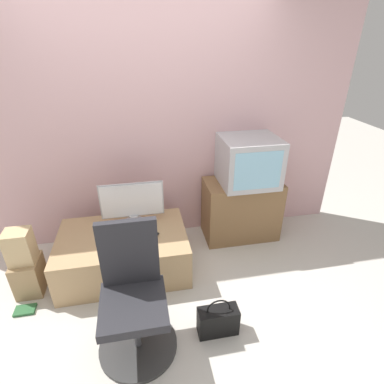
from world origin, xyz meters
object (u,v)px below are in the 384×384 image
office_chair (134,302)px  book (25,310)px  handbag (218,321)px  main_monitor (132,203)px  crt_tv (248,161)px  cardboard_box_lower (29,275)px  keyboard (132,236)px  mouse (156,234)px

office_chair → book: (-0.95, 0.46, -0.40)m
handbag → main_monitor: bearing=119.1°
crt_tv → book: bearing=-162.1°
cardboard_box_lower → book: 0.30m
keyboard → cardboard_box_lower: 0.99m
main_monitor → cardboard_box_lower: (-0.98, -0.32, -0.48)m
crt_tv → book: size_ratio=3.49×
office_chair → cardboard_box_lower: bearing=143.0°
handbag → book: size_ratio=2.06×
keyboard → book: keyboard is taller
crt_tv → handbag: size_ratio=1.69×
mouse → handbag: mouse is taller
keyboard → mouse: (0.23, -0.02, 0.01)m
crt_tv → handbag: 1.60m
keyboard → book: 1.09m
mouse → office_chair: bearing=-106.5°
book → office_chair: bearing=-25.7°
keyboard → cardboard_box_lower: keyboard is taller
main_monitor → mouse: bearing=-52.2°
mouse → crt_tv: crt_tv is taller
cardboard_box_lower → handbag: 1.75m
book → crt_tv: bearing=17.9°
keyboard → office_chair: office_chair is taller
main_monitor → book: (-0.98, -0.57, -0.63)m
mouse → book: mouse is taller
keyboard → mouse: size_ratio=5.21×
mouse → main_monitor: bearing=127.8°
keyboard → handbag: 1.09m
keyboard → mouse: mouse is taller
mouse → crt_tv: size_ratio=0.10×
main_monitor → cardboard_box_lower: main_monitor is taller
mouse → office_chair: (-0.23, -0.77, -0.03)m
main_monitor → book: bearing=-149.8°
main_monitor → keyboard: (-0.03, -0.24, -0.22)m
crt_tv → office_chair: crt_tv is taller
keyboard → book: (-0.96, -0.34, -0.42)m
main_monitor → crt_tv: bearing=6.7°
crt_tv → cardboard_box_lower: size_ratio=1.74×
main_monitor → handbag: bearing=-60.9°
cardboard_box_lower → keyboard: bearing=4.7°
cardboard_box_lower → book: size_ratio=2.01×
main_monitor → office_chair: (-0.03, -1.03, -0.24)m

